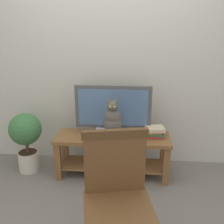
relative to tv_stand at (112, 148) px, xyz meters
The scene contains 9 objects.
ground_plane 0.70m from the tv_stand, 96.01° to the right, with size 12.00×12.00×0.00m, color slate.
back_wall 1.15m from the tv_stand, 98.14° to the left, with size 7.00×0.12×2.80m, color beige.
tv_stand is the anchor object (origin of this frame).
tv 0.46m from the tv_stand, 89.98° to the left, with size 0.87×0.20×0.57m.
media_box 0.20m from the tv_stand, 79.40° to the right, with size 0.41×0.29×0.08m.
cat 0.39m from the tv_stand, 80.44° to the right, with size 0.21×0.31×0.43m.
wooden_chair 1.18m from the tv_stand, 83.60° to the right, with size 0.56×0.56×1.00m.
book_stack 0.52m from the tv_stand, ahead, with size 0.23×0.21×0.12m.
potted_plant 1.04m from the tv_stand, behind, with size 0.38×0.38×0.74m.
Camera 1 is at (0.29, -2.06, 1.67)m, focal length 40.72 mm.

